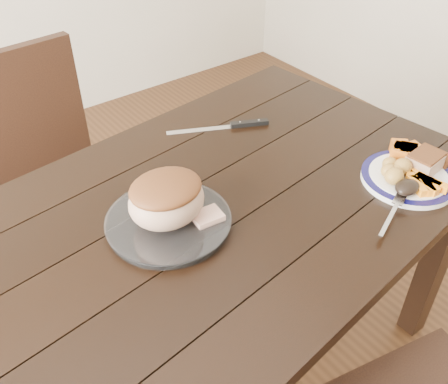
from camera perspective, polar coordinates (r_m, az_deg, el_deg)
ground at (r=1.81m, az=-2.57°, el=-20.93°), size 4.00×4.00×0.00m
dining_table at (r=1.29m, az=-3.39°, el=-5.88°), size 1.69×1.08×0.75m
chair_far at (r=1.87m, az=-19.21°, el=2.57°), size 0.46×0.46×0.93m
dinner_plate at (r=1.42m, az=20.28°, el=1.45°), size 0.25×0.25×0.02m
plate_rim at (r=1.41m, az=20.35°, el=1.73°), size 0.25×0.25×0.02m
serving_platter at (r=1.20m, az=-6.34°, el=-3.51°), size 0.29×0.29×0.02m
pork_slice at (r=1.44m, az=21.98°, el=3.19°), size 0.10×0.08×0.04m
roasted_potatoes at (r=1.38m, az=19.00°, el=2.41°), size 0.10×0.09×0.04m
carrot_batons at (r=1.38m, az=21.98°, el=0.95°), size 0.08×0.11×0.02m
pumpkin_wedges at (r=1.47m, az=19.94°, el=4.35°), size 0.09×0.09×0.04m
dark_mushroom at (r=1.34m, az=20.22°, el=0.52°), size 0.07×0.05×0.03m
fork at (r=1.27m, az=18.77°, el=-2.15°), size 0.17×0.08×0.00m
roast_joint at (r=1.16m, az=-6.57°, el=-1.01°), size 0.18×0.16×0.12m
cut_slice at (r=1.18m, az=-1.91°, el=-2.86°), size 0.08×0.06×0.02m
carving_knife at (r=1.57m, az=1.49°, el=7.66°), size 0.30×0.16×0.01m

